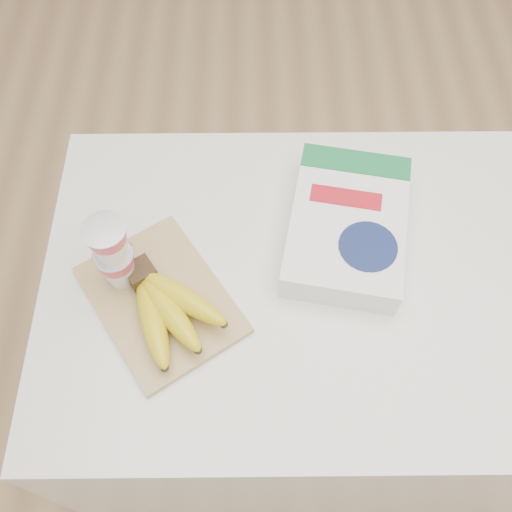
{
  "coord_description": "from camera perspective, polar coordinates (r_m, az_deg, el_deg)",
  "views": [
    {
      "loc": [
        -0.13,
        -0.49,
        1.68
      ],
      "look_at": [
        -0.13,
        0.02,
        0.81
      ],
      "focal_mm": 40.0,
      "sensor_mm": 36.0,
      "label": 1
    }
  ],
  "objects": [
    {
      "name": "cereal_box",
      "position": [
        1.06,
        9.1,
        3.09
      ],
      "size": [
        0.26,
        0.34,
        0.07
      ],
      "rotation": [
        0.0,
        0.0,
        -0.19
      ],
      "color": "white",
      "rests_on": "table"
    },
    {
      "name": "yogurt_stack",
      "position": [
        0.97,
        -14.12,
        0.28
      ],
      "size": [
        0.07,
        0.07,
        0.17
      ],
      "color": "white",
      "rests_on": "cutting_board"
    },
    {
      "name": "cutting_board",
      "position": [
        1.02,
        -9.51,
        -4.32
      ],
      "size": [
        0.33,
        0.35,
        0.01
      ],
      "primitive_type": "cube",
      "rotation": [
        0.0,
        0.0,
        0.59
      ],
      "color": "tan",
      "rests_on": "table"
    },
    {
      "name": "bananas",
      "position": [
        0.97,
        -8.99,
        -5.09
      ],
      "size": [
        0.2,
        0.21,
        0.07
      ],
      "color": "#382816",
      "rests_on": "cutting_board"
    },
    {
      "name": "table",
      "position": [
        1.39,
        5.3,
        -9.51
      ],
      "size": [
        1.03,
        0.69,
        0.77
      ],
      "primitive_type": "cube",
      "color": "white",
      "rests_on": "ground"
    }
  ]
}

